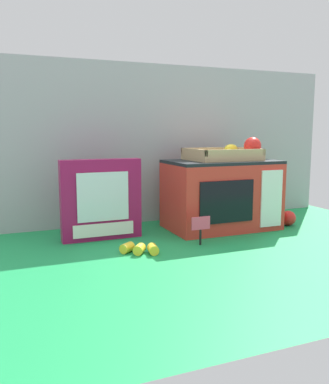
# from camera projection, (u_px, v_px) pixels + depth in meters

# --- Properties ---
(ground_plane) EXTENTS (1.70, 1.70, 0.00)m
(ground_plane) POSITION_uv_depth(u_px,v_px,m) (189.00, 232.00, 1.60)
(ground_plane) COLOR #198C47
(ground_plane) RESTS_ON ground
(display_back_panel) EXTENTS (1.61, 0.03, 0.67)m
(display_back_panel) POSITION_uv_depth(u_px,v_px,m) (164.00, 144.00, 1.79)
(display_back_panel) COLOR #A0A3A8
(display_back_panel) RESTS_ON ground
(toy_microwave) EXTENTS (0.43, 0.27, 0.28)m
(toy_microwave) POSITION_uv_depth(u_px,v_px,m) (221.00, 194.00, 1.65)
(toy_microwave) COLOR red
(toy_microwave) RESTS_ON ground
(food_groups_crate) EXTENTS (0.28, 0.21, 0.09)m
(food_groups_crate) POSITION_uv_depth(u_px,v_px,m) (228.00, 154.00, 1.65)
(food_groups_crate) COLOR tan
(food_groups_crate) RESTS_ON toy_microwave
(cookie_set_box) EXTENTS (0.29, 0.05, 0.29)m
(cookie_set_box) POSITION_uv_depth(u_px,v_px,m) (101.00, 200.00, 1.48)
(cookie_set_box) COLOR #99144C
(cookie_set_box) RESTS_ON ground
(price_sign) EXTENTS (0.07, 0.01, 0.10)m
(price_sign) POSITION_uv_depth(u_px,v_px,m) (201.00, 226.00, 1.41)
(price_sign) COLOR black
(price_sign) RESTS_ON ground
(loose_toy_banana) EXTENTS (0.12, 0.10, 0.03)m
(loose_toy_banana) POSITION_uv_depth(u_px,v_px,m) (140.00, 249.00, 1.32)
(loose_toy_banana) COLOR yellow
(loose_toy_banana) RESTS_ON ground
(loose_toy_apple) EXTENTS (0.06, 0.06, 0.06)m
(loose_toy_apple) POSITION_uv_depth(u_px,v_px,m) (288.00, 218.00, 1.71)
(loose_toy_apple) COLOR red
(loose_toy_apple) RESTS_ON ground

